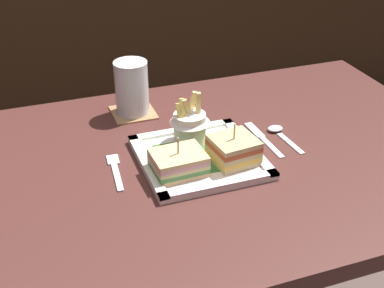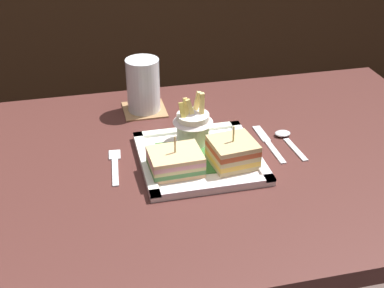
{
  "view_description": "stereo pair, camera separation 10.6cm",
  "coord_description": "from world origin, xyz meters",
  "px_view_note": "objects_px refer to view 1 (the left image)",
  "views": [
    {
      "loc": [
        -0.29,
        -0.86,
        1.31
      ],
      "look_at": [
        0.01,
        -0.0,
        0.77
      ],
      "focal_mm": 49.39,
      "sensor_mm": 36.0,
      "label": 1
    },
    {
      "loc": [
        -0.19,
        -0.89,
        1.31
      ],
      "look_at": [
        0.01,
        -0.0,
        0.77
      ],
      "focal_mm": 49.39,
      "sensor_mm": 36.0,
      "label": 2
    }
  ],
  "objects_px": {
    "sandwich_half_left": "(178,162)",
    "fork": "(115,170)",
    "knife": "(262,138)",
    "fries_cup": "(190,123)",
    "square_plate": "(199,157)",
    "dining_table": "(185,221)",
    "sandwich_half_right": "(234,150)",
    "spoon": "(279,132)",
    "water_glass": "(132,91)"
  },
  "relations": [
    {
      "from": "dining_table",
      "to": "knife",
      "type": "relative_size",
      "value": 7.69
    },
    {
      "from": "sandwich_half_left",
      "to": "knife",
      "type": "bearing_deg",
      "value": 19.24
    },
    {
      "from": "fries_cup",
      "to": "water_glass",
      "type": "relative_size",
      "value": 0.9
    },
    {
      "from": "sandwich_half_right",
      "to": "dining_table",
      "type": "bearing_deg",
      "value": 152.79
    },
    {
      "from": "square_plate",
      "to": "sandwich_half_left",
      "type": "height_order",
      "value": "sandwich_half_left"
    },
    {
      "from": "square_plate",
      "to": "sandwich_half_left",
      "type": "xyz_separation_m",
      "value": [
        -0.06,
        -0.04,
        0.02
      ]
    },
    {
      "from": "sandwich_half_right",
      "to": "fork",
      "type": "xyz_separation_m",
      "value": [
        -0.23,
        0.06,
        -0.03
      ]
    },
    {
      "from": "sandwich_half_left",
      "to": "fork",
      "type": "height_order",
      "value": "sandwich_half_left"
    },
    {
      "from": "dining_table",
      "to": "fork",
      "type": "distance_m",
      "value": 0.21
    },
    {
      "from": "square_plate",
      "to": "sandwich_half_left",
      "type": "bearing_deg",
      "value": -145.69
    },
    {
      "from": "square_plate",
      "to": "spoon",
      "type": "bearing_deg",
      "value": 11.48
    },
    {
      "from": "spoon",
      "to": "dining_table",
      "type": "bearing_deg",
      "value": -171.25
    },
    {
      "from": "fork",
      "to": "fries_cup",
      "type": "bearing_deg",
      "value": 12.54
    },
    {
      "from": "fries_cup",
      "to": "fork",
      "type": "height_order",
      "value": "fries_cup"
    },
    {
      "from": "square_plate",
      "to": "sandwich_half_left",
      "type": "distance_m",
      "value": 0.07
    },
    {
      "from": "water_glass",
      "to": "fork",
      "type": "distance_m",
      "value": 0.25
    },
    {
      "from": "sandwich_half_left",
      "to": "sandwich_half_right",
      "type": "xyz_separation_m",
      "value": [
        0.12,
        0.0,
        0.0
      ]
    },
    {
      "from": "dining_table",
      "to": "spoon",
      "type": "xyz_separation_m",
      "value": [
        0.23,
        0.04,
        0.16
      ]
    },
    {
      "from": "spoon",
      "to": "sandwich_half_left",
      "type": "bearing_deg",
      "value": -162.85
    },
    {
      "from": "fork",
      "to": "knife",
      "type": "relative_size",
      "value": 0.82
    },
    {
      "from": "fries_cup",
      "to": "spoon",
      "type": "distance_m",
      "value": 0.21
    },
    {
      "from": "sandwich_half_right",
      "to": "fries_cup",
      "type": "height_order",
      "value": "fries_cup"
    },
    {
      "from": "sandwich_half_right",
      "to": "fries_cup",
      "type": "relative_size",
      "value": 0.83
    },
    {
      "from": "fries_cup",
      "to": "water_glass",
      "type": "bearing_deg",
      "value": 111.56
    },
    {
      "from": "sandwich_half_right",
      "to": "water_glass",
      "type": "height_order",
      "value": "water_glass"
    },
    {
      "from": "dining_table",
      "to": "water_glass",
      "type": "xyz_separation_m",
      "value": [
        -0.05,
        0.24,
        0.21
      ]
    },
    {
      "from": "dining_table",
      "to": "water_glass",
      "type": "height_order",
      "value": "water_glass"
    },
    {
      "from": "sandwich_half_left",
      "to": "knife",
      "type": "height_order",
      "value": "sandwich_half_left"
    },
    {
      "from": "dining_table",
      "to": "square_plate",
      "type": "distance_m",
      "value": 0.16
    },
    {
      "from": "sandwich_half_right",
      "to": "water_glass",
      "type": "relative_size",
      "value": 0.74
    },
    {
      "from": "knife",
      "to": "fries_cup",
      "type": "bearing_deg",
      "value": 172.12
    },
    {
      "from": "square_plate",
      "to": "knife",
      "type": "height_order",
      "value": "square_plate"
    },
    {
      "from": "sandwich_half_right",
      "to": "water_glass",
      "type": "xyz_separation_m",
      "value": [
        -0.13,
        0.29,
        0.02
      ]
    },
    {
      "from": "fries_cup",
      "to": "knife",
      "type": "distance_m",
      "value": 0.17
    },
    {
      "from": "dining_table",
      "to": "sandwich_half_left",
      "type": "bearing_deg",
      "value": -122.05
    },
    {
      "from": "sandwich_half_left",
      "to": "square_plate",
      "type": "bearing_deg",
      "value": 34.31
    },
    {
      "from": "fork",
      "to": "water_glass",
      "type": "bearing_deg",
      "value": 67.49
    },
    {
      "from": "dining_table",
      "to": "fries_cup",
      "type": "height_order",
      "value": "fries_cup"
    },
    {
      "from": "sandwich_half_left",
      "to": "fries_cup",
      "type": "relative_size",
      "value": 0.91
    },
    {
      "from": "sandwich_half_left",
      "to": "fork",
      "type": "distance_m",
      "value": 0.13
    },
    {
      "from": "fork",
      "to": "knife",
      "type": "bearing_deg",
      "value": 2.69
    },
    {
      "from": "square_plate",
      "to": "sandwich_half_right",
      "type": "distance_m",
      "value": 0.08
    },
    {
      "from": "sandwich_half_right",
      "to": "knife",
      "type": "height_order",
      "value": "sandwich_half_right"
    },
    {
      "from": "knife",
      "to": "spoon",
      "type": "distance_m",
      "value": 0.04
    },
    {
      "from": "fries_cup",
      "to": "dining_table",
      "type": "bearing_deg",
      "value": -119.09
    },
    {
      "from": "sandwich_half_right",
      "to": "water_glass",
      "type": "bearing_deg",
      "value": 114.65
    },
    {
      "from": "fork",
      "to": "knife",
      "type": "height_order",
      "value": "same"
    },
    {
      "from": "sandwich_half_left",
      "to": "spoon",
      "type": "height_order",
      "value": "sandwich_half_left"
    },
    {
      "from": "dining_table",
      "to": "spoon",
      "type": "relative_size",
      "value": 9.93
    },
    {
      "from": "sandwich_half_left",
      "to": "spoon",
      "type": "distance_m",
      "value": 0.28
    }
  ]
}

